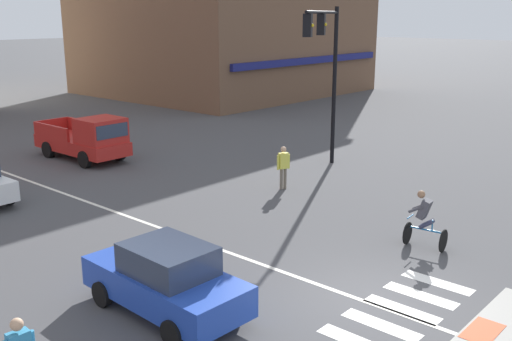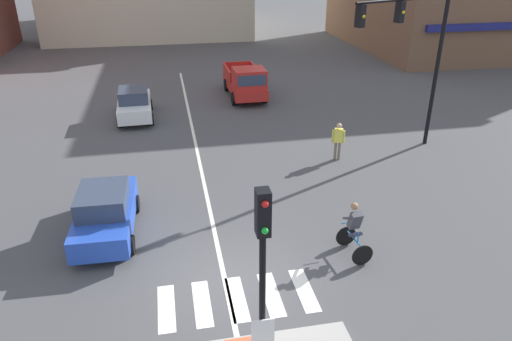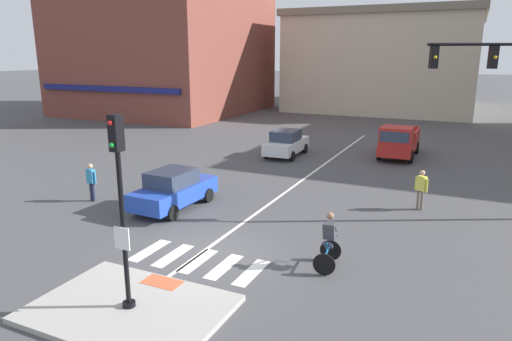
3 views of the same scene
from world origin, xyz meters
The scene contains 18 objects.
ground_plane centered at (0.00, 0.00, 0.00)m, with size 300.00×300.00×0.00m, color #474749.
traffic_island centered at (0.00, -3.91, 0.07)m, with size 4.77×3.42×0.15m, color #A3A099.
tactile_pad_front centered at (0.00, -2.55, 0.15)m, with size 1.10×0.60×0.01m, color #DB5B38.
signal_pole centered at (0.00, -3.92, 3.03)m, with size 0.44×0.38×4.78m.
crosswalk_stripe_a centered at (-1.85, -0.73, 0.00)m, with size 0.44×1.80×0.01m, color silver.
crosswalk_stripe_b centered at (-0.93, -0.73, 0.00)m, with size 0.44×1.80×0.01m, color silver.
crosswalk_stripe_c centered at (0.00, -0.73, 0.00)m, with size 0.44×1.80×0.01m, color silver.
crosswalk_stripe_d centered at (0.93, -0.73, 0.00)m, with size 0.44×1.80×0.01m, color silver.
crosswalk_stripe_e centered at (1.85, -0.73, 0.00)m, with size 0.44×1.80×0.01m, color silver.
lane_centre_line centered at (-0.22, 10.00, 0.00)m, with size 0.14×28.00×0.01m, color silver.
building_corner_left centered at (-23.38, 30.45, 10.28)m, with size 18.33×18.97×20.52m.
building_far_block centered at (-2.25, 45.51, 5.40)m, with size 19.94×21.78×10.77m.
car_white_westbound_distant centered at (-3.07, 14.54, 0.81)m, with size 1.93×4.14×1.64m.
car_blue_westbound_near centered at (-3.60, 3.19, 0.81)m, with size 1.94×4.15×1.64m.
pickup_truck_red_eastbound_distant centered at (3.37, 16.92, 0.98)m, with size 2.09×5.12×2.08m.
cyclist centered at (3.75, 0.62, 0.87)m, with size 0.77×1.15×1.68m.
pedestrian_at_curb_left centered at (-7.36, 2.45, 0.98)m, with size 0.55×0.24×1.67m.
pedestrian_waiting_far_side centered at (5.68, 7.31, 0.98)m, with size 0.52×0.34×1.67m.
Camera 3 is at (7.21, -11.83, 6.25)m, focal length 32.23 mm.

